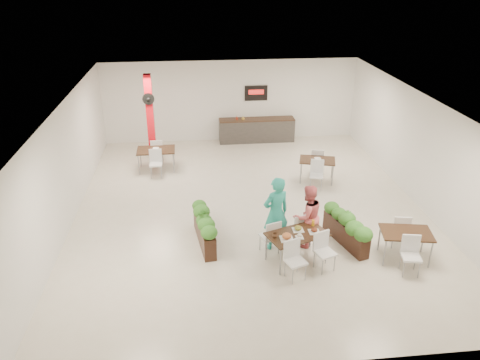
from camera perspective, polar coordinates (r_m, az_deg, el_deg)
The scene contains 12 objects.
ground at distance 13.80m, azimuth 1.16°, elevation -3.42°, with size 12.00×12.00×0.00m, color beige.
room_shell at distance 12.97m, azimuth 1.24°, elevation 4.41°, with size 10.10×12.10×3.22m.
red_column at distance 16.64m, azimuth -10.86°, elevation 7.30°, with size 0.40×0.41×3.20m.
service_counter at distance 18.89m, azimuth 2.04°, elevation 6.17°, with size 3.00×0.64×2.20m.
main_table at distance 11.24m, azimuth 6.92°, elevation -7.03°, with size 1.70×1.94×0.92m.
diner_man at distance 11.55m, azimuth 4.39°, elevation -4.06°, with size 0.70×0.46×1.93m, color teal.
diner_woman at distance 11.78m, azimuth 8.21°, elevation -4.40°, with size 0.81×0.63×1.66m, color #EA686D.
planter_left at distance 11.94m, azimuth -4.39°, elevation -5.56°, with size 0.59×1.87×0.98m.
planter_right at distance 12.20m, azimuth 12.81°, elevation -5.56°, with size 0.79×1.74×0.93m.
side_table_a at distance 16.37m, azimuth -10.18°, elevation 3.32°, with size 1.30×1.63×0.92m.
side_table_b at distance 15.47m, azimuth 9.39°, elevation 2.04°, with size 1.30×1.67×0.92m.
side_table_c at distance 11.91m, azimuth 19.56°, elevation -6.52°, with size 1.31×1.67×0.92m.
Camera 1 is at (-1.58, -12.05, 6.54)m, focal length 35.00 mm.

